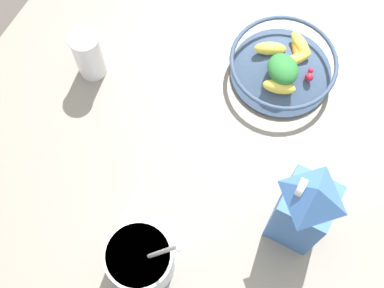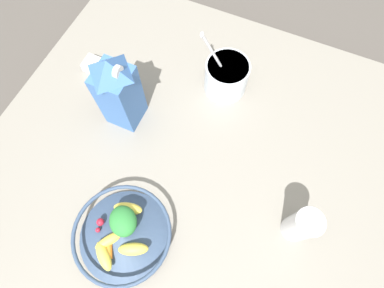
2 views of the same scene
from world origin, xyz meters
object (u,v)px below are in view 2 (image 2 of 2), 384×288
at_px(yogurt_tub, 226,76).
at_px(drinking_cup, 302,225).
at_px(fruit_bowl, 123,234).
at_px(spice_jar, 93,65).
at_px(milk_carton, 118,91).

bearing_deg(yogurt_tub, drinking_cup, -136.26).
bearing_deg(fruit_bowl, yogurt_tub, -7.33).
bearing_deg(spice_jar, milk_carton, -120.83).
bearing_deg(spice_jar, drinking_cup, -107.53).
relative_size(milk_carton, yogurt_tub, 1.10).
xyz_separation_m(fruit_bowl, spice_jar, (0.43, 0.35, -0.02)).
bearing_deg(drinking_cup, yogurt_tub, 43.74).
distance_m(milk_carton, yogurt_tub, 0.32).
bearing_deg(yogurt_tub, fruit_bowl, 172.67).
bearing_deg(milk_carton, yogurt_tub, -47.78).
bearing_deg(milk_carton, fruit_bowl, -152.22).
relative_size(fruit_bowl, spice_jar, 4.52).
height_order(milk_carton, yogurt_tub, milk_carton).
relative_size(fruit_bowl, yogurt_tub, 1.04).
bearing_deg(milk_carton, spice_jar, 59.17).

